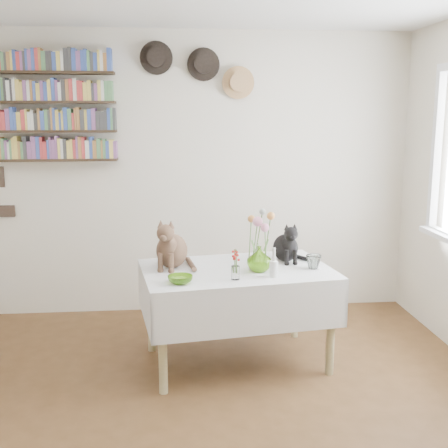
{
  "coord_description": "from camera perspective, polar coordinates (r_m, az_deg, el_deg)",
  "views": [
    {
      "loc": [
        -0.13,
        -2.75,
        1.78
      ],
      "look_at": [
        0.21,
        0.96,
        1.05
      ],
      "focal_mm": 45.0,
      "sensor_mm": 36.0,
      "label": 1
    }
  ],
  "objects": [
    {
      "name": "porcelain_figurine",
      "position": [
        4.02,
        9.53,
        -3.99
      ],
      "size": [
        0.05,
        0.05,
        0.09
      ],
      "color": "white",
      "rests_on": "dining_table"
    },
    {
      "name": "candlestick",
      "position": [
        3.78,
        5.07,
        -4.42
      ],
      "size": [
        0.06,
        0.06,
        0.2
      ],
      "color": "white",
      "rests_on": "dining_table"
    },
    {
      "name": "flower_bouquet",
      "position": [
        3.86,
        3.62,
        0.13
      ],
      "size": [
        0.17,
        0.12,
        0.39
      ],
      "color": "#4C7233",
      "rests_on": "flower_vase"
    },
    {
      "name": "flower_vase",
      "position": [
        3.9,
        3.6,
        -3.55
      ],
      "size": [
        0.2,
        0.2,
        0.18
      ],
      "primitive_type": "imported",
      "rotation": [
        0.0,
        0.0,
        -0.2
      ],
      "color": "#96D038",
      "rests_on": "dining_table"
    },
    {
      "name": "wall_hats",
      "position": [
        4.96,
        -2.49,
        15.54
      ],
      "size": [
        0.98,
        0.09,
        0.48
      ],
      "color": "black",
      "rests_on": "room"
    },
    {
      "name": "tabby_cat",
      "position": [
        4.01,
        -5.33,
        -1.79
      ],
      "size": [
        0.33,
        0.37,
        0.37
      ],
      "primitive_type": null,
      "rotation": [
        0.0,
        0.0,
        -0.31
      ],
      "color": "brown",
      "rests_on": "dining_table"
    },
    {
      "name": "drinking_glass",
      "position": [
        4.02,
        9.09,
        -3.82
      ],
      "size": [
        0.11,
        0.11,
        0.1
      ],
      "primitive_type": "imported",
      "rotation": [
        0.0,
        0.0,
        -0.06
      ],
      "color": "white",
      "rests_on": "dining_table"
    },
    {
      "name": "bookshelf_unit",
      "position": [
        5.01,
        -16.76,
        11.33
      ],
      "size": [
        1.0,
        0.16,
        0.91
      ],
      "color": "black",
      "rests_on": "room"
    },
    {
      "name": "berry_jar",
      "position": [
        3.7,
        1.17,
        -4.14
      ],
      "size": [
        0.06,
        0.06,
        0.23
      ],
      "color": "white",
      "rests_on": "dining_table"
    },
    {
      "name": "green_bowl",
      "position": [
        3.65,
        -4.47,
        -5.64
      ],
      "size": [
        0.22,
        0.22,
        0.05
      ],
      "primitive_type": "imported",
      "rotation": [
        0.0,
        0.0,
        0.5
      ],
      "color": "#96D038",
      "rests_on": "dining_table"
    },
    {
      "name": "dining_table",
      "position": [
        4.04,
        1.29,
        -6.92
      ],
      "size": [
        1.43,
        1.03,
        0.71
      ],
      "color": "white",
      "rests_on": "room"
    },
    {
      "name": "black_cat",
      "position": [
        4.19,
        6.28,
        -1.69
      ],
      "size": [
        0.24,
        0.28,
        0.3
      ],
      "primitive_type": null,
      "rotation": [
        0.0,
        0.0,
        0.14
      ],
      "color": "black",
      "rests_on": "dining_table"
    },
    {
      "name": "room",
      "position": [
        2.81,
        -2.48,
        0.17
      ],
      "size": [
        4.08,
        4.58,
        2.58
      ],
      "color": "brown",
      "rests_on": "ground"
    }
  ]
}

